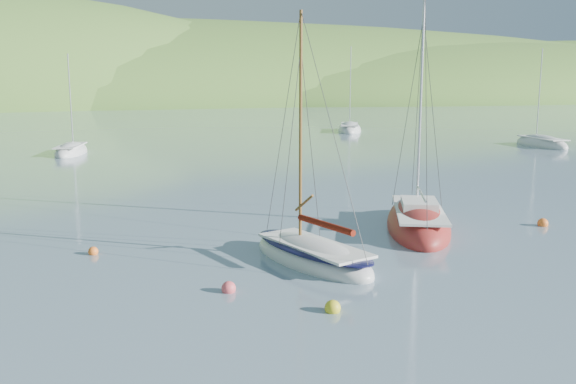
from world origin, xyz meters
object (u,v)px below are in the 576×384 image
object	(u,v)px
distant_sloop_a	(71,152)
distant_sloop_b	(350,130)
daysailer_white	(312,256)
sloop_red	(418,224)
distant_sloop_d	(541,145)

from	to	relation	value
distant_sloop_a	distant_sloop_b	world-z (taller)	distant_sloop_b
daysailer_white	distant_sloop_a	bearing A→B (deg)	86.28
sloop_red	daysailer_white	bearing A→B (deg)	-127.66
distant_sloop_b	distant_sloop_d	xyz separation A→B (m)	(12.15, -20.79, -0.01)
sloop_red	distant_sloop_b	world-z (taller)	sloop_red
sloop_red	distant_sloop_b	size ratio (longest dim) A/B	1.07
sloop_red	distant_sloop_d	bearing A→B (deg)	67.45
distant_sloop_a	daysailer_white	bearing A→B (deg)	-63.11
daysailer_white	sloop_red	distance (m)	7.27
daysailer_white	distant_sloop_b	xyz separation A→B (m)	(21.96, 52.25, -0.04)
distant_sloop_b	distant_sloop_d	bearing A→B (deg)	-38.33
daysailer_white	distant_sloop_a	distance (m)	39.12
daysailer_white	distant_sloop_b	bearing A→B (deg)	48.18
distant_sloop_d	distant_sloop_a	bearing A→B (deg)	172.74
distant_sloop_b	distant_sloop_d	world-z (taller)	distant_sloop_b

